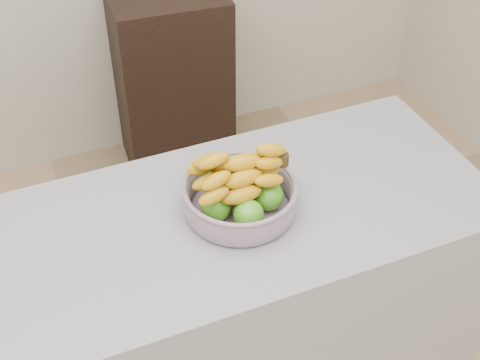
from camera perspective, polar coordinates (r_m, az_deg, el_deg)
The scene contains 3 objects.
counter at distance 1.96m, azimuth -9.56°, elevation -14.94°, with size 2.00×0.60×0.90m, color gray.
cabinet at distance 3.07m, azimuth -5.76°, elevation 8.25°, with size 0.48×0.38×0.86m, color black.
fruit_bowl at distance 1.65m, azimuth -0.01°, elevation -1.20°, with size 0.29×0.29×0.17m.
Camera 1 is at (-0.14, -0.73, 2.04)m, focal length 50.00 mm.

